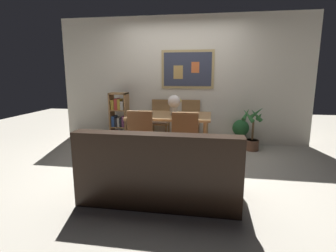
{
  "coord_description": "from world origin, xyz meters",
  "views": [
    {
      "loc": [
        0.64,
        -4.01,
        1.45
      ],
      "look_at": [
        -0.02,
        -0.06,
        0.65
      ],
      "focal_mm": 28.18,
      "sensor_mm": 36.0,
      "label": 1
    }
  ],
  "objects_px": {
    "dining_chair_near_left": "(142,134)",
    "potted_ivy": "(241,131)",
    "potted_palm": "(252,133)",
    "tv_remote": "(192,115)",
    "dining_chair_far_left": "(160,118)",
    "dining_table": "(170,120)",
    "dining_chair_near_right": "(185,136)",
    "flower_vase": "(174,103)",
    "bookshelf": "(119,120)",
    "leather_couch": "(161,173)",
    "dining_chair_far_right": "(190,118)"
  },
  "relations": [
    {
      "from": "dining_chair_near_right",
      "to": "flower_vase",
      "type": "bearing_deg",
      "value": 109.65
    },
    {
      "from": "dining_table",
      "to": "potted_palm",
      "type": "xyz_separation_m",
      "value": [
        1.5,
        0.49,
        -0.3
      ]
    },
    {
      "from": "dining_table",
      "to": "potted_palm",
      "type": "relative_size",
      "value": 1.69
    },
    {
      "from": "dining_table",
      "to": "dining_chair_far_right",
      "type": "relative_size",
      "value": 1.57
    },
    {
      "from": "potted_ivy",
      "to": "potted_palm",
      "type": "distance_m",
      "value": 0.33
    },
    {
      "from": "dining_chair_near_right",
      "to": "leather_couch",
      "type": "xyz_separation_m",
      "value": [
        -0.19,
        -0.93,
        -0.22
      ]
    },
    {
      "from": "dining_chair_near_left",
      "to": "leather_couch",
      "type": "xyz_separation_m",
      "value": [
        0.48,
        -0.96,
        -0.22
      ]
    },
    {
      "from": "flower_vase",
      "to": "tv_remote",
      "type": "distance_m",
      "value": 0.38
    },
    {
      "from": "leather_couch",
      "to": "tv_remote",
      "type": "xyz_separation_m",
      "value": [
        0.23,
        1.69,
        0.43
      ]
    },
    {
      "from": "dining_chair_far_right",
      "to": "bookshelf",
      "type": "bearing_deg",
      "value": -172.6
    },
    {
      "from": "leather_couch",
      "to": "dining_chair_near_left",
      "type": "bearing_deg",
      "value": 116.49
    },
    {
      "from": "leather_couch",
      "to": "bookshelf",
      "type": "bearing_deg",
      "value": 119.75
    },
    {
      "from": "leather_couch",
      "to": "flower_vase",
      "type": "bearing_deg",
      "value": 92.79
    },
    {
      "from": "dining_table",
      "to": "bookshelf",
      "type": "relative_size",
      "value": 1.35
    },
    {
      "from": "tv_remote",
      "to": "dining_chair_far_right",
      "type": "bearing_deg",
      "value": 96.73
    },
    {
      "from": "dining_chair_far_left",
      "to": "potted_ivy",
      "type": "height_order",
      "value": "dining_chair_far_left"
    },
    {
      "from": "dining_table",
      "to": "bookshelf",
      "type": "height_order",
      "value": "bookshelf"
    },
    {
      "from": "flower_vase",
      "to": "leather_couch",
      "type": "bearing_deg",
      "value": -87.21
    },
    {
      "from": "bookshelf",
      "to": "dining_chair_near_right",
      "type": "bearing_deg",
      "value": -42.58
    },
    {
      "from": "dining_chair_far_left",
      "to": "dining_chair_far_right",
      "type": "height_order",
      "value": "same"
    },
    {
      "from": "flower_vase",
      "to": "potted_palm",
      "type": "bearing_deg",
      "value": 20.3
    },
    {
      "from": "potted_palm",
      "to": "flower_vase",
      "type": "height_order",
      "value": "flower_vase"
    },
    {
      "from": "dining_chair_far_left",
      "to": "tv_remote",
      "type": "bearing_deg",
      "value": -47.87
    },
    {
      "from": "bookshelf",
      "to": "dining_chair_far_left",
      "type": "bearing_deg",
      "value": 11.41
    },
    {
      "from": "dining_chair_near_left",
      "to": "dining_chair_far_right",
      "type": "relative_size",
      "value": 1.0
    },
    {
      "from": "dining_chair_near_right",
      "to": "potted_ivy",
      "type": "xyz_separation_m",
      "value": [
        0.96,
        1.57,
        -0.23
      ]
    },
    {
      "from": "potted_palm",
      "to": "dining_chair_near_left",
      "type": "bearing_deg",
      "value": -145.12
    },
    {
      "from": "dining_chair_near_left",
      "to": "potted_ivy",
      "type": "height_order",
      "value": "dining_chair_near_left"
    },
    {
      "from": "dining_chair_far_right",
      "to": "bookshelf",
      "type": "relative_size",
      "value": 0.86
    },
    {
      "from": "potted_palm",
      "to": "dining_chair_near_right",
      "type": "bearing_deg",
      "value": -131.3
    },
    {
      "from": "dining_chair_far_left",
      "to": "dining_chair_near_right",
      "type": "height_order",
      "value": "same"
    },
    {
      "from": "dining_table",
      "to": "dining_chair_near_left",
      "type": "height_order",
      "value": "dining_chair_near_left"
    },
    {
      "from": "dining_table",
      "to": "potted_palm",
      "type": "bearing_deg",
      "value": 18.22
    },
    {
      "from": "dining_chair_far_left",
      "to": "potted_palm",
      "type": "xyz_separation_m",
      "value": [
        1.84,
        -0.27,
        -0.2
      ]
    },
    {
      "from": "dining_chair_far_left",
      "to": "flower_vase",
      "type": "bearing_deg",
      "value": -62.5
    },
    {
      "from": "flower_vase",
      "to": "dining_chair_near_right",
      "type": "bearing_deg",
      "value": -70.35
    },
    {
      "from": "dining_chair_near_right",
      "to": "tv_remote",
      "type": "bearing_deg",
      "value": 87.15
    },
    {
      "from": "dining_chair_far_left",
      "to": "bookshelf",
      "type": "bearing_deg",
      "value": -168.59
    },
    {
      "from": "dining_chair_near_right",
      "to": "flower_vase",
      "type": "xyz_separation_m",
      "value": [
        -0.28,
        0.78,
        0.4
      ]
    },
    {
      "from": "dining_chair_far_right",
      "to": "dining_table",
      "type": "bearing_deg",
      "value": -110.68
    },
    {
      "from": "dining_chair_near_right",
      "to": "potted_palm",
      "type": "relative_size",
      "value": 1.08
    },
    {
      "from": "dining_table",
      "to": "dining_chair_near_left",
      "type": "relative_size",
      "value": 1.57
    },
    {
      "from": "potted_palm",
      "to": "tv_remote",
      "type": "xyz_separation_m",
      "value": [
        -1.11,
        -0.54,
        0.4
      ]
    },
    {
      "from": "dining_chair_near_right",
      "to": "dining_chair_far_left",
      "type": "bearing_deg",
      "value": 113.72
    },
    {
      "from": "bookshelf",
      "to": "tv_remote",
      "type": "xyz_separation_m",
      "value": [
        1.57,
        -0.64,
        0.24
      ]
    },
    {
      "from": "dining_chair_near_left",
      "to": "flower_vase",
      "type": "distance_m",
      "value": 0.93
    },
    {
      "from": "dining_chair_near_left",
      "to": "bookshelf",
      "type": "relative_size",
      "value": 0.86
    },
    {
      "from": "potted_ivy",
      "to": "tv_remote",
      "type": "xyz_separation_m",
      "value": [
        -0.92,
        -0.81,
        0.43
      ]
    },
    {
      "from": "dining_chair_near_left",
      "to": "flower_vase",
      "type": "relative_size",
      "value": 2.6
    },
    {
      "from": "dining_chair_far_left",
      "to": "flower_vase",
      "type": "height_order",
      "value": "flower_vase"
    }
  ]
}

